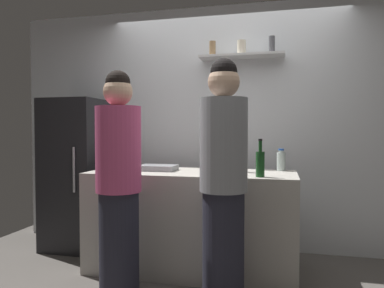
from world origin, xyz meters
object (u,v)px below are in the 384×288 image
(water_bottle_plastic, at_px, (281,161))
(person_pink_top, at_px, (119,186))
(person_grey_hoodie, at_px, (223,184))
(baking_pan, at_px, (158,168))
(wine_bottle_green_glass, at_px, (260,163))
(wine_bottle_amber_glass, at_px, (206,158))
(wine_bottle_dark_glass, at_px, (242,160))
(wine_bottle_pale_glass, at_px, (108,156))
(utensil_holder, at_px, (223,165))
(refrigerator, at_px, (77,174))

(water_bottle_plastic, distance_m, person_pink_top, 1.52)
(person_pink_top, bearing_deg, water_bottle_plastic, 48.89)
(water_bottle_plastic, height_order, person_grey_hoodie, person_grey_hoodie)
(baking_pan, relative_size, water_bottle_plastic, 1.67)
(person_grey_hoodie, bearing_deg, wine_bottle_green_glass, 105.92)
(wine_bottle_green_glass, bearing_deg, wine_bottle_amber_glass, 137.42)
(baking_pan, distance_m, wine_bottle_dark_glass, 0.78)
(wine_bottle_amber_glass, bearing_deg, wine_bottle_dark_glass, -26.28)
(wine_bottle_pale_glass, xyz_separation_m, person_grey_hoodie, (1.24, -0.68, -0.13))
(wine_bottle_green_glass, xyz_separation_m, water_bottle_plastic, (0.16, 0.51, -0.02))
(utensil_holder, bearing_deg, baking_pan, -169.59)
(person_grey_hoodie, height_order, person_pink_top, person_grey_hoodie)
(refrigerator, xyz_separation_m, water_bottle_plastic, (2.15, -0.09, 0.19))
(baking_pan, height_order, wine_bottle_pale_glass, wine_bottle_pale_glass)
(wine_bottle_amber_glass, bearing_deg, person_grey_hoodie, -70.88)
(wine_bottle_green_glass, height_order, person_grey_hoodie, person_grey_hoodie)
(wine_bottle_dark_glass, xyz_separation_m, water_bottle_plastic, (0.34, 0.19, -0.01))
(utensil_holder, distance_m, wine_bottle_amber_glass, 0.24)
(wine_bottle_pale_glass, relative_size, person_pink_top, 0.19)
(utensil_holder, relative_size, person_grey_hoodie, 0.12)
(wine_bottle_amber_glass, height_order, person_pink_top, person_pink_top)
(refrigerator, height_order, person_pink_top, person_pink_top)
(wine_bottle_dark_glass, distance_m, person_pink_top, 1.14)
(baking_pan, distance_m, person_grey_hoodie, 0.97)
(refrigerator, distance_m, wine_bottle_green_glass, 2.09)
(baking_pan, xyz_separation_m, person_pink_top, (-0.07, -0.69, -0.07))
(utensil_holder, height_order, water_bottle_plastic, utensil_holder)
(water_bottle_plastic, bearing_deg, wine_bottle_amber_glass, -179.46)
(wine_bottle_green_glass, distance_m, wine_bottle_pale_glass, 1.50)
(utensil_holder, relative_size, water_bottle_plastic, 1.07)
(baking_pan, height_order, utensil_holder, utensil_holder)
(refrigerator, bearing_deg, person_grey_hoodie, -29.44)
(wine_bottle_green_glass, bearing_deg, wine_bottle_dark_glass, 118.90)
(wine_bottle_green_glass, height_order, water_bottle_plastic, wine_bottle_green_glass)
(wine_bottle_green_glass, xyz_separation_m, person_grey_hoodie, (-0.24, -0.39, -0.12))
(wine_bottle_dark_glass, bearing_deg, wine_bottle_pale_glass, -178.85)
(wine_bottle_pale_glass, height_order, person_grey_hoodie, person_grey_hoodie)
(wine_bottle_amber_glass, bearing_deg, water_bottle_plastic, 0.54)
(utensil_holder, height_order, wine_bottle_dark_glass, wine_bottle_dark_glass)
(wine_bottle_pale_glass, bearing_deg, wine_bottle_green_glass, -11.23)
(refrigerator, distance_m, wine_bottle_amber_glass, 1.46)
(wine_bottle_dark_glass, distance_m, water_bottle_plastic, 0.39)
(wine_bottle_pale_glass, distance_m, person_pink_top, 0.86)
(wine_bottle_dark_glass, height_order, wine_bottle_pale_glass, wine_bottle_pale_glass)
(utensil_holder, bearing_deg, water_bottle_plastic, 14.88)
(wine_bottle_dark_glass, bearing_deg, wine_bottle_green_glass, -61.10)
(refrigerator, xyz_separation_m, person_pink_top, (0.96, -1.03, 0.05))
(utensil_holder, xyz_separation_m, wine_bottle_dark_glass, (0.18, -0.05, 0.05))
(utensil_holder, xyz_separation_m, person_grey_hoodie, (0.12, -0.76, -0.06))
(utensil_holder, relative_size, wine_bottle_dark_glass, 0.78)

